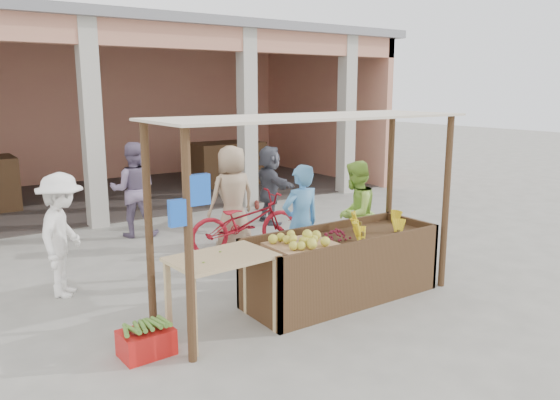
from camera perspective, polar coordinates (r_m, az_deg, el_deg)
ground at (r=7.04m, az=3.22°, el=-11.00°), size 60.00×60.00×0.00m
market_building at (r=14.63m, az=-18.77°, el=10.97°), size 14.40×6.40×4.20m
fruit_stall at (r=7.20m, az=6.43°, el=-7.14°), size 2.60×0.95×0.80m
stall_awning at (r=6.58m, az=2.99°, el=5.25°), size 4.09×1.35×2.39m
banana_heap at (r=7.47m, az=9.94°, el=-2.50°), size 1.17×0.64×0.21m
melon_tray at (r=6.60m, az=2.37°, el=-4.31°), size 0.78×0.67×0.21m
berry_heap at (r=7.06m, az=5.91°, el=-3.50°), size 0.45×0.37×0.14m
side_table at (r=6.08m, az=-6.11°, el=-7.12°), size 1.17×0.82×0.90m
papaya_pile at (r=6.00m, az=-6.16°, el=-4.84°), size 0.77×0.44×0.22m
red_crate at (r=5.96m, az=-13.79°, el=-14.25°), size 0.54×0.40×0.27m
plantain_bundle at (r=5.89m, az=-13.87°, el=-12.71°), size 0.39×0.27×0.08m
produce_sacks at (r=12.52m, az=-2.04°, el=0.46°), size 0.76×0.71×0.58m
vendor_blue at (r=7.67m, az=2.18°, el=-2.07°), size 0.68×0.50×1.79m
vendor_green at (r=8.42m, az=7.84°, el=-1.17°), size 0.95×0.79×1.72m
motorcycle at (r=9.16m, az=-3.69°, el=-2.20°), size 0.98×2.08×1.04m
shopper_a at (r=7.67m, az=-21.81°, el=-2.95°), size 1.06×1.27×1.78m
shopper_c at (r=9.36m, az=-5.03°, el=0.91°), size 0.95×0.63×1.95m
shopper_d at (r=11.02m, az=-1.08°, el=1.83°), size 0.89×1.63×1.67m
shopper_f at (r=10.37m, az=-15.07°, el=1.49°), size 1.07×0.84×1.91m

